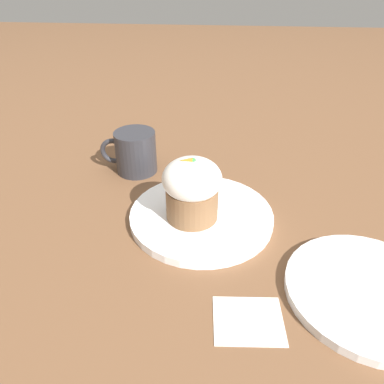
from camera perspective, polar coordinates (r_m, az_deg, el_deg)
The scene contains 7 objects.
ground_plane at distance 0.67m, azimuth 1.43°, elevation -4.18°, with size 4.00×4.00×0.00m, color brown.
dessert_plate at distance 0.66m, azimuth 1.44°, elevation -3.66°, with size 0.25×0.25×0.01m.
carrot_cake at distance 0.62m, azimuth -0.00°, elevation 0.53°, with size 0.10×0.10×0.11m.
spoon at distance 0.66m, azimuth 2.27°, elevation -2.61°, with size 0.11×0.07×0.01m.
coffee_cup at distance 0.80m, azimuth -8.71°, elevation 6.05°, with size 0.12×0.09×0.09m.
side_plate at distance 0.59m, azimuth 25.32°, elevation -13.55°, with size 0.23×0.23×0.01m.
paper_napkin at distance 0.52m, azimuth 8.58°, elevation -18.75°, with size 0.09×0.08×0.00m.
Camera 1 is at (-0.03, 0.53, 0.40)m, focal length 35.00 mm.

